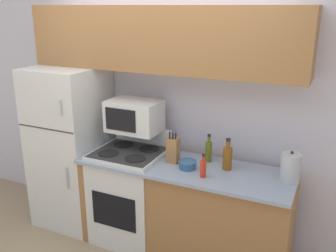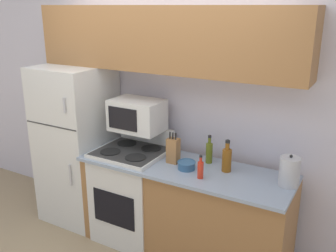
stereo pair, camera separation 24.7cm
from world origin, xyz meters
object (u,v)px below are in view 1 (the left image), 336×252
bottle_olive_oil (209,151)px  kettle (290,167)px  bowl (188,164)px  bottle_hot_sauce (203,168)px  microwave (134,116)px  knife_block (173,150)px  bottle_whiskey (227,157)px  refrigerator (71,147)px  stove (131,194)px

bottle_olive_oil → kettle: (0.72, -0.10, 0.02)m
bowl → bottle_hot_sauce: size_ratio=0.80×
microwave → bottle_olive_oil: bearing=4.0°
bowl → kettle: kettle is taller
bottle_hot_sauce → kettle: kettle is taller
knife_block → bottle_hot_sauce: bearing=-26.2°
bottle_whiskey → bottle_hot_sauce: (-0.14, -0.23, -0.03)m
knife_block → refrigerator: bearing=178.5°
knife_block → bottle_olive_oil: knife_block is taller
bottle_olive_oil → bottle_hot_sauce: 0.33m
microwave → kettle: bearing=-2.0°
bottle_whiskey → kettle: size_ratio=1.08×
bottle_olive_oil → refrigerator: bearing=-175.1°
stove → microwave: size_ratio=2.20×
knife_block → bottle_hot_sauce: (0.35, -0.17, -0.04)m
bottle_whiskey → bottle_hot_sauce: bearing=-120.2°
bowl → bottle_olive_oil: bearing=63.5°
stove → bottle_olive_oil: bottle_olive_oil is taller
stove → microwave: microwave is taller
stove → knife_block: (0.44, 0.02, 0.52)m
kettle → microwave: bearing=178.0°
stove → kettle: (1.45, 0.07, 0.53)m
microwave → bottle_whiskey: bearing=-2.5°
microwave → bottle_hot_sauce: 0.89m
bowl → bottle_olive_oil: 0.26m
refrigerator → microwave: size_ratio=3.38×
refrigerator → bowl: (1.34, -0.10, 0.09)m
bottle_whiskey → stove: bearing=-175.0°
stove → bowl: bearing=-4.6°
stove → bottle_whiskey: size_ratio=3.86×
knife_block → bowl: (0.17, -0.07, -0.08)m
knife_block → kettle: 1.00m
microwave → knife_block: microwave is taller
bowl → bottle_hot_sauce: 0.21m
knife_block → bottle_hot_sauce: 0.39m
knife_block → bottle_hot_sauce: knife_block is taller
bowl → microwave: bearing=164.5°
microwave → bottle_whiskey: microwave is taller
stove → bottle_olive_oil: size_ratio=4.16×
knife_block → kettle: bearing=3.0°
stove → knife_block: 0.69m
bottle_whiskey → bowl: bearing=-157.3°
microwave → bowl: (0.62, -0.17, -0.31)m
bottle_olive_oil → bottle_hot_sauce: size_ratio=1.30×
refrigerator → stove: size_ratio=1.54×
knife_block → bowl: 0.20m
bottle_hot_sauce → stove: bearing=169.2°
microwave → knife_block: (0.45, -0.10, -0.24)m
stove → bowl: stove is taller
refrigerator → bottle_hot_sauce: (1.52, -0.20, 0.13)m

